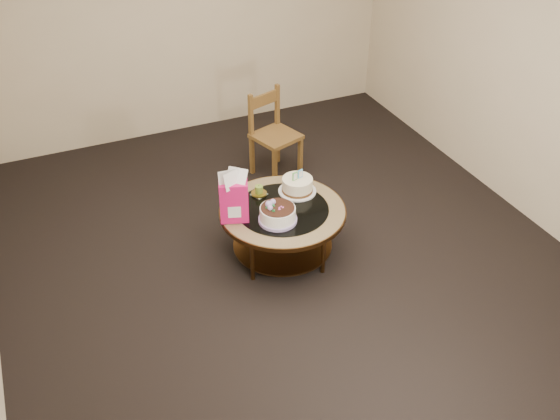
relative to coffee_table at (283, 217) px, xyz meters
name	(u,v)px	position (x,y,z in m)	size (l,w,h in m)	color
ground	(282,253)	(0.00, 0.00, -0.38)	(5.00, 5.00, 0.00)	black
room_walls	(283,82)	(0.00, 0.00, 1.16)	(4.52, 5.02, 2.61)	beige
coffee_table	(283,217)	(0.00, 0.00, 0.00)	(1.02, 1.02, 0.46)	#563618
decorated_cake	(277,215)	(-0.10, -0.13, 0.14)	(0.30, 0.30, 0.18)	#A08AC3
cream_cake	(297,185)	(0.21, 0.17, 0.14)	(0.31, 0.31, 0.20)	white
gift_bag	(234,196)	(-0.40, 0.02, 0.30)	(0.24, 0.21, 0.44)	#CF135A
pillar_candle	(259,192)	(-0.10, 0.26, 0.11)	(0.14, 0.14, 0.10)	#C8BD52
dining_chair	(273,134)	(0.44, 1.22, 0.06)	(0.50, 0.50, 0.85)	brown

